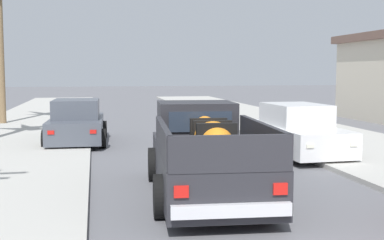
{
  "coord_description": "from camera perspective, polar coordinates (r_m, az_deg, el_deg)",
  "views": [
    {
      "loc": [
        -2.83,
        -4.5,
        2.5
      ],
      "look_at": [
        -0.26,
        8.36,
        1.2
      ],
      "focal_mm": 45.88,
      "sensor_mm": 36.0,
      "label": 1
    }
  ],
  "objects": [
    {
      "name": "car_left_near",
      "position": [
        15.0,
        12.03,
        -1.31
      ],
      "size": [
        2.13,
        4.31,
        1.54
      ],
      "color": "silver",
      "rests_on": "ground"
    },
    {
      "name": "car_left_mid",
      "position": [
        17.57,
        -13.24,
        -0.33
      ],
      "size": [
        2.14,
        4.31,
        1.54
      ],
      "color": "#474C56",
      "rests_on": "ground"
    },
    {
      "name": "sidewalk_right",
      "position": [
        18.66,
        15.45,
        -2.06
      ],
      "size": [
        5.1,
        60.0,
        0.12
      ],
      "primitive_type": "cube",
      "color": "#B2AFA8",
      "rests_on": "ground"
    },
    {
      "name": "curb_right",
      "position": [
        18.17,
        12.2,
        -2.22
      ],
      "size": [
        0.16,
        60.0,
        0.1
      ],
      "primitive_type": "cube",
      "color": "silver",
      "rests_on": "ground"
    },
    {
      "name": "curb_left",
      "position": [
        16.75,
        -16.48,
        -2.98
      ],
      "size": [
        0.16,
        60.0,
        0.1
      ],
      "primitive_type": "cube",
      "color": "silver",
      "rests_on": "ground"
    },
    {
      "name": "pickup_truck",
      "position": [
        10.01,
        1.49,
        -4.03
      ],
      "size": [
        2.5,
        5.34,
        1.8
      ],
      "color": "#28282D",
      "rests_on": "ground"
    },
    {
      "name": "sidewalk_left",
      "position": [
        16.9,
        -20.38,
        -3.0
      ],
      "size": [
        5.1,
        60.0,
        0.12
      ],
      "primitive_type": "cube",
      "color": "#B2AFA8",
      "rests_on": "ground"
    }
  ]
}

